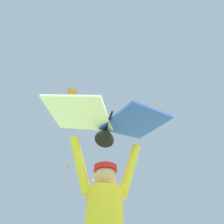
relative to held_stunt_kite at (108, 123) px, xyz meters
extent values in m
cylinder|color=yellow|center=(-0.02, 0.06, -1.04)|extent=(0.42, 0.42, 0.56)
sphere|color=tan|center=(-0.02, 0.06, -0.64)|extent=(0.23, 0.23, 0.23)
cylinder|color=red|center=(-0.02, 0.06, -0.55)|extent=(0.30, 0.30, 0.05)
cylinder|color=yellow|center=(0.24, 0.13, -0.52)|extent=(0.29, 0.16, 0.62)
cylinder|color=yellow|center=(-0.27, -0.02, -0.52)|extent=(0.29, 0.16, 0.62)
cylinder|color=black|center=(-0.02, 0.06, -0.02)|extent=(0.19, 0.58, 0.02)
cube|color=blue|center=(0.35, 0.07, 0.05)|extent=(0.93, 0.92, 0.18)
cube|color=white|center=(-0.34, -0.13, 0.05)|extent=(0.79, 0.70, 0.18)
cone|color=black|center=(-0.02, 0.06, -0.12)|extent=(0.29, 0.26, 0.24)
cone|color=orange|center=(-3.54, 9.14, 9.86)|extent=(1.23, 1.23, 1.05)
cylinder|color=#A75C15|center=(-3.54, 9.14, 8.95)|extent=(0.04, 0.04, 1.18)
pyramid|color=white|center=(-2.85, 20.34, 7.64)|extent=(0.82, 0.84, 0.30)
cone|color=orange|center=(-10.01, 34.70, 16.12)|extent=(0.83, 0.76, 0.74)
cylinder|color=#A75C15|center=(-10.01, 34.70, 15.41)|extent=(0.03, 0.03, 0.92)
camera|label=1|loc=(0.14, -1.93, -1.47)|focal=32.97mm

